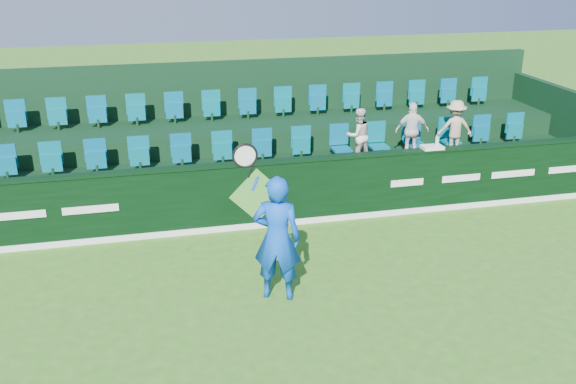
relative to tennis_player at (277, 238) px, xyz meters
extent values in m
plane|color=#346C19|center=(0.18, -1.26, -1.03)|extent=(60.00, 60.00, 0.00)
cube|color=black|center=(0.18, 2.74, -0.38)|extent=(16.00, 0.20, 1.30)
cube|color=black|center=(0.18, 2.74, 0.30)|extent=(16.00, 0.24, 0.05)
cube|color=white|center=(0.18, 2.63, -0.97)|extent=(16.00, 0.02, 0.12)
cube|color=#4D9435|center=(0.18, 2.63, -0.33)|extent=(1.10, 0.02, 1.10)
cube|color=white|center=(-4.12, 2.63, -0.33)|extent=(0.85, 0.01, 0.14)
cube|color=white|center=(-2.92, 2.63, -0.33)|extent=(1.00, 0.01, 0.14)
cube|color=white|center=(3.28, 2.63, -0.33)|extent=(0.70, 0.01, 0.14)
cube|color=white|center=(4.48, 2.63, -0.33)|extent=(0.85, 0.01, 0.14)
cube|color=white|center=(5.68, 2.63, -0.33)|extent=(1.00, 0.01, 0.14)
cube|color=white|center=(6.88, 2.63, -0.33)|extent=(0.70, 0.01, 0.14)
cube|color=black|center=(0.18, 3.84, -0.63)|extent=(16.00, 2.00, 0.80)
cube|color=black|center=(0.18, 5.74, -0.38)|extent=(16.00, 1.80, 1.30)
cube|color=black|center=(0.18, 6.74, 0.27)|extent=(16.00, 0.20, 2.60)
cube|color=black|center=(8.08, 4.74, -0.03)|extent=(0.20, 4.00, 2.00)
cube|color=#045A78|center=(0.18, 4.24, 0.07)|extent=(13.50, 0.50, 0.60)
cube|color=#045A78|center=(0.18, 6.04, 0.57)|extent=(13.50, 0.50, 0.60)
imported|color=blue|center=(0.00, 0.00, -0.01)|extent=(0.86, 0.71, 2.03)
cylinder|color=#143FBF|center=(-0.34, -0.10, 0.95)|extent=(0.13, 0.04, 0.22)
cylinder|color=black|center=(-0.40, -0.10, 1.15)|extent=(0.11, 0.03, 0.20)
torus|color=black|center=(-0.48, -0.10, 1.39)|extent=(0.49, 0.04, 0.49)
cylinder|color=silver|center=(-0.48, -0.10, 1.39)|extent=(0.41, 0.01, 0.41)
imported|color=silver|center=(2.62, 3.86, 0.37)|extent=(0.64, 0.53, 1.19)
imported|color=white|center=(3.86, 3.86, 0.40)|extent=(0.78, 0.45, 1.25)
imported|color=tan|center=(4.88, 3.86, 0.39)|extent=(0.87, 0.60, 1.24)
cube|color=white|center=(3.82, 2.74, 0.36)|extent=(0.43, 0.28, 0.06)
cylinder|color=silver|center=(3.92, 2.74, 0.45)|extent=(0.08, 0.08, 0.25)
camera|label=1|loc=(-1.85, -8.72, 4.22)|focal=40.00mm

